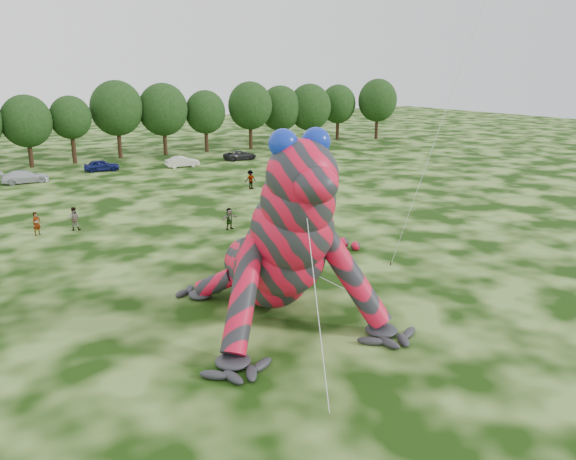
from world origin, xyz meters
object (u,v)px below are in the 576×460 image
Objects in this scene: tree_10 at (118,120)px; tree_9 at (72,130)px; tree_14 at (280,115)px; car_7 at (290,152)px; spectator_1 at (74,219)px; spectator_3 at (251,180)px; tree_12 at (206,121)px; inflatable_gecko at (262,213)px; tree_8 at (28,131)px; tree_13 at (250,116)px; car_6 at (240,155)px; spectator_5 at (229,219)px; tree_16 at (338,112)px; car_3 at (25,177)px; spectator_0 at (37,224)px; tree_11 at (164,119)px; tree_15 at (310,114)px; spectator_2 at (250,179)px; car_5 at (182,162)px; tree_17 at (377,109)px; car_4 at (102,165)px; flying_kite at (481,11)px.

tree_9 is at bearing -168.98° from tree_10.
car_7 is (-5.30, -11.21, -4.04)m from tree_14.
spectator_3 is (18.81, 6.34, -0.02)m from spectator_1.
tree_12 is at bearing 68.06° from spectator_3.
inflatable_gecko reaches higher than tree_8.
tree_13 is at bearing 0.26° from tree_8.
car_6 is 34.30m from spectator_5.
tree_16 reaches higher than car_3.
tree_16 is 58.32m from spectator_5.
car_7 is at bearing -28.06° from tree_10.
car_7 is 37.77m from spectator_5.
spectator_3 is at bearing -11.05° from spectator_0.
spectator_1 is (2.65, -0.08, 0.03)m from spectator_0.
tree_11 is at bearing 175.82° from tree_12.
tree_15 reaches higher than spectator_2.
tree_14 is (19.68, 0.53, -0.33)m from tree_11.
spectator_3 is (0.97, -16.32, 0.20)m from car_5.
spectator_3 reaches higher than spectator_0.
tree_17 is at bearing -1.07° from tree_13.
car_4 is (-30.94, -9.26, -4.00)m from tree_14.
car_7 is (8.14, -10.23, -3.83)m from tree_12.
tree_12 is 42.43m from spectator_1.
tree_15 is at bearing -1.49° from tree_10.
tree_12 is 0.96× the size of tree_16.
tree_16 is 35.98m from car_5.
tree_13 is at bearing -37.88° from car_6.
tree_11 is at bearing -101.74° from spectator_1.
car_4 is at bearing -90.14° from spectator_1.
tree_17 is at bearing -2.30° from tree_11.
tree_16 reaches higher than spectator_0.
tree_16 is at bearing 5.56° from spectator_0.
spectator_5 is (-29.22, -40.45, -3.85)m from tree_14.
spectator_0 is (-29.34, -23.90, 0.26)m from car_6.
tree_17 is at bearing -67.87° from car_7.
car_4 is 2.19× the size of spectator_2.
tree_15 reaches higher than car_4.
tree_8 reaches higher than car_4.
car_4 is at bearing -166.99° from tree_15.
flying_kite is 4.12× the size of car_4.
spectator_2 is at bearing 87.65° from flying_kite.
spectator_0 is (-47.08, -33.32, -3.93)m from tree_15.
tree_8 is 0.95× the size of tree_16.
inflatable_gecko is at bearing -130.09° from tree_16.
car_3 is (-39.88, -12.27, -4.00)m from tree_14.
spectator_2 is at bearing -118.50° from tree_13.
tree_15 is 2.13× the size of car_7.
tree_14 is (32.40, 1.38, 0.36)m from tree_9.
tree_12 reaches higher than spectator_5.
tree_10 reaches higher than car_7.
tree_15 is 55.72m from spectator_1.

